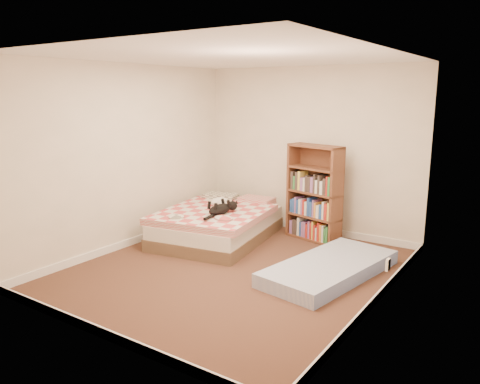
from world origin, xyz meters
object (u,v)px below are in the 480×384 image
Objects in this scene: bed at (219,223)px; white_dog at (220,202)px; black_cat at (221,209)px; floor_mattress at (330,268)px; bookshelf at (314,204)px.

white_dog reaches higher than bed.
black_cat reaches higher than bed.
floor_mattress is 2.10m from white_dog.
bookshelf is at bearing 132.57° from floor_mattress.
black_cat is (-0.94, -1.00, 0.01)m from bookshelf.
black_cat is 0.43m from white_dog.
bed is 1.98m from floor_mattress.
white_dog is at bearing 111.72° from bed.
black_cat reaches higher than white_dog.
bookshelf is at bearing 24.02° from bed.
bookshelf is at bearing 59.83° from black_cat.
floor_mattress is at bearing -21.42° from bed.
bookshelf reaches higher than floor_mattress.
bed is 2.85× the size of black_cat.
bed is at bearing 145.82° from black_cat.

